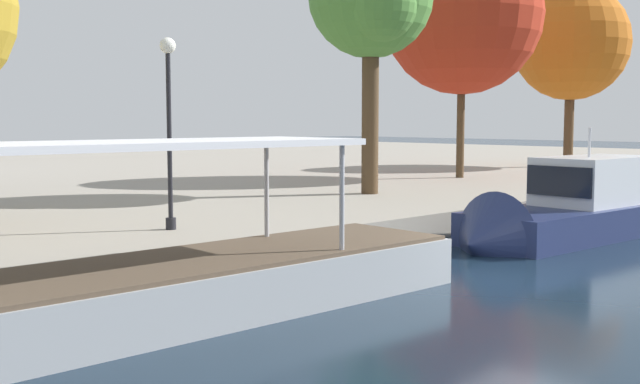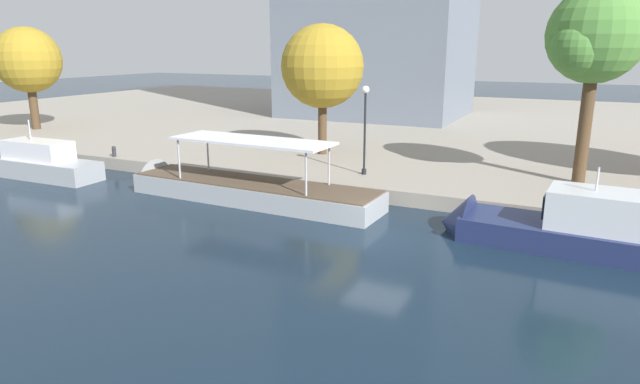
# 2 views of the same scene
# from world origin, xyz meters

# --- Properties ---
(ground_plane) EXTENTS (220.00, 220.00, 0.00)m
(ground_plane) POSITION_xyz_m (0.00, 0.00, 0.00)
(ground_plane) COLOR #142333
(dock_promenade) EXTENTS (120.00, 55.00, 0.76)m
(dock_promenade) POSITION_xyz_m (0.00, 32.70, 0.38)
(dock_promenade) COLOR gray
(dock_promenade) RESTS_ON ground_plane
(motor_yacht_0) EXTENTS (10.68, 2.38, 4.13)m
(motor_yacht_0) POSITION_xyz_m (-23.49, 1.77, 0.67)
(motor_yacht_0) COLOR #9EA3A8
(motor_yacht_0) RESTS_ON ground_plane
(tour_boat_1) EXTENTS (14.86, 3.33, 4.23)m
(tour_boat_1) POSITION_xyz_m (-8.80, 2.83, 0.43)
(tour_boat_1) COLOR #9EA3A8
(tour_boat_1) RESTS_ON ground_plane
(motor_yacht_2) EXTENTS (10.34, 3.36, 4.35)m
(motor_yacht_2) POSITION_xyz_m (6.87, 2.44, 0.69)
(motor_yacht_2) COLOR navy
(motor_yacht_2) RESTS_ON ground_plane
(mooring_bollard_0) EXTENTS (0.27, 0.27, 0.70)m
(mooring_bollard_0) POSITION_xyz_m (-20.17, 5.66, 1.13)
(mooring_bollard_0) COLOR #2D2D33
(mooring_bollard_0) RESTS_ON dock_promenade
(lamp_post) EXTENTS (0.41, 0.41, 4.87)m
(lamp_post) POSITION_xyz_m (-3.76, 7.96, 3.80)
(lamp_post) COLOR black
(lamp_post) RESTS_ON dock_promenade
(tree_2) EXTENTS (5.42, 5.42, 8.52)m
(tree_2) POSITION_xyz_m (-35.65, 11.90, 6.55)
(tree_2) COLOR #4C3823
(tree_2) RESTS_ON dock_promenade
(tree_3) EXTENTS (5.62, 5.32, 8.34)m
(tree_3) POSITION_xyz_m (-8.75, 12.65, 6.41)
(tree_3) COLOR #4C3823
(tree_3) RESTS_ON dock_promenade
(tree_4) EXTENTS (4.72, 4.78, 9.82)m
(tree_4) POSITION_xyz_m (6.90, 10.68, 8.10)
(tree_4) COLOR #4C3823
(tree_4) RESTS_ON dock_promenade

